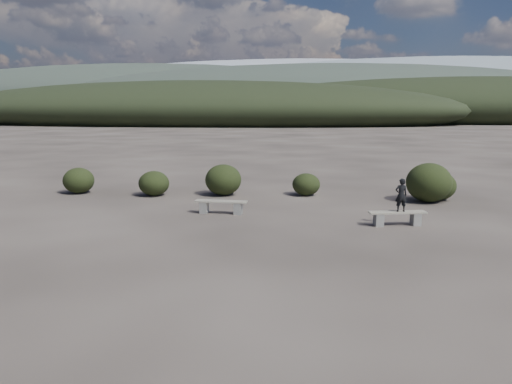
# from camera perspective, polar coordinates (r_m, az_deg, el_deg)

# --- Properties ---
(ground) EXTENTS (1200.00, 1200.00, 0.00)m
(ground) POSITION_cam_1_polar(r_m,az_deg,el_deg) (11.30, -2.02, -8.52)
(ground) COLOR #2A2521
(ground) RESTS_ON ground
(bench_left) EXTENTS (1.76, 0.42, 0.44)m
(bench_left) POSITION_cam_1_polar(r_m,az_deg,el_deg) (16.70, -4.02, -1.58)
(bench_left) COLOR slate
(bench_left) RESTS_ON ground
(bench_right) EXTENTS (1.76, 0.71, 0.43)m
(bench_right) POSITION_cam_1_polar(r_m,az_deg,el_deg) (15.59, 15.84, -2.77)
(bench_right) COLOR slate
(bench_right) RESTS_ON ground
(seated_person) EXTENTS (0.41, 0.31, 1.00)m
(seated_person) POSITION_cam_1_polar(r_m,az_deg,el_deg) (15.50, 16.25, -0.34)
(seated_person) COLOR black
(seated_person) RESTS_ON bench_right
(shrub_a) EXTENTS (1.22, 1.22, 1.00)m
(shrub_a) POSITION_cam_1_polar(r_m,az_deg,el_deg) (20.39, -11.59, 0.98)
(shrub_a) COLOR black
(shrub_a) RESTS_ON ground
(shrub_b) EXTENTS (1.46, 1.46, 1.25)m
(shrub_b) POSITION_cam_1_polar(r_m,az_deg,el_deg) (20.12, -3.76, 1.40)
(shrub_b) COLOR black
(shrub_b) RESTS_ON ground
(shrub_c) EXTENTS (1.12, 1.12, 0.89)m
(shrub_c) POSITION_cam_1_polar(r_m,az_deg,el_deg) (20.15, 5.76, 0.87)
(shrub_c) COLOR black
(shrub_c) RESTS_ON ground
(shrub_d) EXTENTS (1.68, 1.68, 1.47)m
(shrub_d) POSITION_cam_1_polar(r_m,az_deg,el_deg) (19.72, 19.16, 1.03)
(shrub_d) COLOR black
(shrub_d) RESTS_ON ground
(shrub_e) EXTENTS (1.32, 1.32, 1.10)m
(shrub_e) POSITION_cam_1_polar(r_m,az_deg,el_deg) (20.28, 20.11, 0.68)
(shrub_e) COLOR black
(shrub_e) RESTS_ON ground
(shrub_f) EXTENTS (1.25, 1.25, 1.06)m
(shrub_f) POSITION_cam_1_polar(r_m,az_deg,el_deg) (21.81, -19.61, 1.25)
(shrub_f) COLOR black
(shrub_f) RESTS_ON ground
(mountain_ridges) EXTENTS (500.00, 400.00, 56.00)m
(mountain_ridges) POSITION_cam_1_polar(r_m,az_deg,el_deg) (349.84, 6.15, 10.90)
(mountain_ridges) COLOR black
(mountain_ridges) RESTS_ON ground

